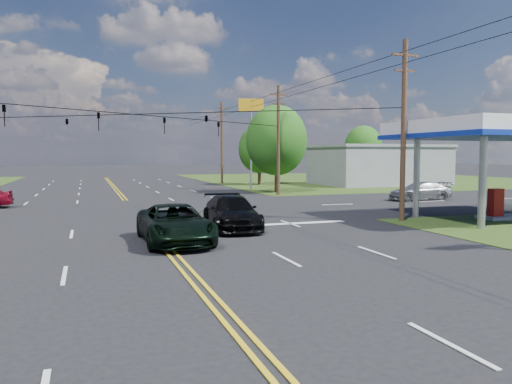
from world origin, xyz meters
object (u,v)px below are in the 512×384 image
object	(u,v)px
pole_ne	(278,139)
tree_right_b	(259,149)
tree_far_r	(363,148)
pole_right_far	(222,141)
tree_right_a	(277,140)
suv_black	(231,212)
pole_se	(404,128)
retail_ne	(378,166)
pickup_dkgreen	(175,224)

from	to	relation	value
pole_ne	tree_right_b	bearing A→B (deg)	76.87
tree_far_r	pole_right_far	bearing A→B (deg)	-174.56
tree_far_r	tree_right_a	bearing A→B (deg)	-138.01
tree_right_a	suv_black	size ratio (longest dim) A/B	1.51
pole_se	tree_far_r	bearing A→B (deg)	61.70
retail_ne	tree_far_r	size ratio (longest dim) A/B	1.83
retail_ne	pole_ne	bearing A→B (deg)	-147.09
pole_se	pole_right_far	size ratio (longest dim) A/B	0.95
pole_ne	pickup_dkgreen	bearing A→B (deg)	-121.26
pole_se	pole_right_far	world-z (taller)	pole_right_far
pole_right_far	tree_right_a	bearing A→B (deg)	-86.42
tree_right_b	pole_se	bearing A→B (deg)	-96.05
retail_ne	pole_se	bearing A→B (deg)	-120.38
tree_right_a	suv_black	distance (m)	23.41
pole_ne	tree_right_b	distance (m)	15.42
retail_ne	tree_right_a	world-z (taller)	tree_right_a
pole_ne	tree_right_a	xyz separation A→B (m)	(1.00, 3.00, -0.05)
tree_right_a	tree_far_r	bearing A→B (deg)	41.99
pole_ne	tree_right_b	world-z (taller)	pole_ne
suv_black	tree_right_a	bearing A→B (deg)	68.26
tree_right_a	tree_right_b	xyz separation A→B (m)	(2.50, 12.00, -0.65)
tree_far_r	pickup_dkgreen	distance (m)	53.54
tree_far_r	suv_black	xyz separation A→B (m)	(-30.30, -38.62, -3.76)
pole_right_far	tree_right_b	xyz separation A→B (m)	(3.50, -4.00, -0.95)
retail_ne	suv_black	world-z (taller)	retail_ne
suv_black	pole_se	bearing A→B (deg)	2.45
pole_right_far	suv_black	bearing A→B (deg)	-104.25
tree_right_a	tree_right_b	size ratio (longest dim) A/B	1.15
retail_ne	tree_right_a	bearing A→B (deg)	-153.43
tree_far_r	pole_ne	bearing A→B (deg)	-135.00
pole_ne	pole_right_far	xyz separation A→B (m)	(0.00, 19.00, 0.25)
tree_right_a	pickup_dkgreen	distance (m)	27.49
pole_se	tree_right_b	size ratio (longest dim) A/B	1.34
pole_right_far	suv_black	world-z (taller)	pole_right_far
tree_far_r	retail_ne	bearing A→B (deg)	-111.80
retail_ne	tree_right_b	world-z (taller)	tree_right_b
pole_se	tree_far_r	size ratio (longest dim) A/B	1.25
tree_right_b	pickup_dkgreen	size ratio (longest dim) A/B	1.28
pole_ne	suv_black	xyz separation A→B (m)	(-9.30, -17.62, -4.13)
tree_right_b	suv_black	world-z (taller)	tree_right_b
pole_right_far	tree_right_b	world-z (taller)	pole_right_far
tree_right_a	retail_ne	bearing A→B (deg)	26.57
tree_right_a	suv_black	xyz separation A→B (m)	(-10.30, -20.62, -4.08)
tree_right_b	tree_far_r	distance (m)	18.50
retail_ne	pickup_dkgreen	world-z (taller)	retail_ne
tree_right_b	pole_right_far	bearing A→B (deg)	131.19
pole_ne	tree_far_r	distance (m)	29.70
pole_right_far	suv_black	size ratio (longest dim) A/B	1.85
retail_ne	pole_right_far	distance (m)	19.02
pole_ne	pole_right_far	bearing A→B (deg)	90.00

